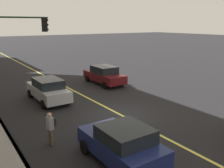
% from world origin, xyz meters
% --- Properties ---
extents(ground, '(200.00, 200.00, 0.00)m').
position_xyz_m(ground, '(0.00, 0.00, 0.00)').
color(ground, black).
extents(curb_edge, '(80.00, 0.16, 0.15)m').
position_xyz_m(curb_edge, '(0.00, 6.29, 0.07)').
color(curb_edge, slate).
rests_on(curb_edge, ground).
extents(lane_stripe_center, '(80.00, 0.16, 0.01)m').
position_xyz_m(lane_stripe_center, '(0.00, 0.00, 0.01)').
color(lane_stripe_center, '#D8CC4C').
rests_on(lane_stripe_center, ground).
extents(car_navy, '(3.88, 2.10, 1.54)m').
position_xyz_m(car_navy, '(-4.21, 2.97, 0.79)').
color(car_navy, navy).
rests_on(car_navy, ground).
extents(car_maroon, '(4.65, 2.02, 1.64)m').
position_xyz_m(car_maroon, '(7.22, -3.38, 0.83)').
color(car_maroon, '#591116').
rests_on(car_maroon, ground).
extents(car_silver, '(4.61, 1.95, 1.62)m').
position_xyz_m(car_silver, '(5.16, 2.63, 0.83)').
color(car_silver, '#A8AAB2').
rests_on(car_silver, ground).
extents(pedestrian_with_backpack, '(0.38, 0.38, 1.56)m').
position_xyz_m(pedestrian_with_backpack, '(-1.30, 4.82, 0.90)').
color(pedestrian_with_backpack, brown).
rests_on(pedestrian_with_backpack, ground).
extents(traffic_light_mast, '(0.28, 4.24, 6.06)m').
position_xyz_m(traffic_light_mast, '(4.76, 5.06, 4.15)').
color(traffic_light_mast, '#1E3823').
rests_on(traffic_light_mast, ground).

